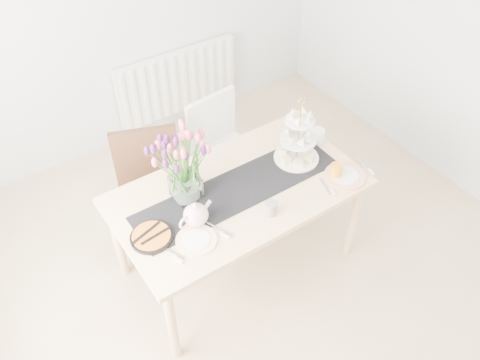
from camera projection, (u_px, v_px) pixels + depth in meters
room_shell at (288, 163)px, 2.59m from camera, size 4.50×4.50×4.50m
radiator at (178, 82)px, 4.70m from camera, size 1.20×0.08×0.60m
dining_table at (238, 198)px, 3.29m from camera, size 1.60×0.90×0.75m
chair_brown at (150, 183)px, 3.59m from camera, size 0.59×0.59×0.92m
chair_white at (221, 144)px, 3.92m from camera, size 0.49×0.49×0.90m
table_runner at (238, 189)px, 3.23m from camera, size 1.40×0.35×0.01m
tulip_vase at (183, 157)px, 2.97m from camera, size 0.60×0.60×0.51m
cake_stand at (298, 145)px, 3.36m from camera, size 0.31×0.31×0.45m
teapot at (196, 215)px, 2.98m from camera, size 0.27×0.24×0.16m
cream_jug at (317, 136)px, 3.56m from camera, size 0.12×0.12×0.10m
tart_tin at (152, 237)px, 2.93m from camera, size 0.25×0.25×0.03m
mug_grey at (271, 208)px, 3.06m from camera, size 0.09×0.09×0.09m
mug_orange at (336, 171)px, 3.29m from camera, size 0.11×0.11×0.10m
plate_left at (196, 240)px, 2.93m from camera, size 0.32×0.32×0.01m
plate_right at (345, 176)px, 3.32m from camera, size 0.34×0.34×0.01m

